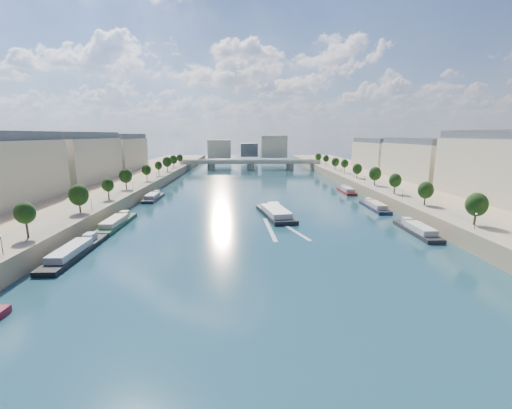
{
  "coord_description": "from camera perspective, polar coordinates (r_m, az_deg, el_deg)",
  "views": [
    {
      "loc": [
        -4.73,
        -35.55,
        28.41
      ],
      "look_at": [
        -1.05,
        78.1,
        5.0
      ],
      "focal_mm": 24.0,
      "sensor_mm": 36.0,
      "label": 1
    }
  ],
  "objects": [
    {
      "name": "ground",
      "position": [
        138.57,
        0.14,
        -0.2
      ],
      "size": [
        700.0,
        700.0,
        0.0
      ],
      "primitive_type": "plane",
      "color": "#0B2934",
      "rests_on": "ground"
    },
    {
      "name": "pave_right",
      "position": [
        150.76,
        22.35,
        1.84
      ],
      "size": [
        14.0,
        520.0,
        0.1
      ],
      "primitive_type": "cube",
      "color": "gray",
      "rests_on": "quay_right"
    },
    {
      "name": "buildings_left",
      "position": [
        168.4,
        -30.5,
        5.96
      ],
      "size": [
        16.0,
        226.0,
        23.2
      ],
      "color": "beige",
      "rests_on": "ground"
    },
    {
      "name": "bridge",
      "position": [
        279.84,
        -0.89,
        6.85
      ],
      "size": [
        112.0,
        12.0,
        8.15
      ],
      "color": "#C1B79E",
      "rests_on": "ground"
    },
    {
      "name": "quay_left",
      "position": [
        153.52,
        -27.81,
        0.56
      ],
      "size": [
        44.0,
        520.0,
        5.0
      ],
      "primitive_type": "cube",
      "color": "#9E8460",
      "rests_on": "ground"
    },
    {
      "name": "wake",
      "position": [
        105.23,
        4.04,
        -4.05
      ],
      "size": [
        12.17,
        26.03,
        0.04
      ],
      "color": "silver",
      "rests_on": "ground"
    },
    {
      "name": "trees_left",
      "position": [
        147.54,
        -21.81,
        3.82
      ],
      "size": [
        4.8,
        268.8,
        8.26
      ],
      "color": "#382B1E",
      "rests_on": "ground"
    },
    {
      "name": "moored_barges_left",
      "position": [
        91.55,
        -28.44,
        -7.35
      ],
      "size": [
        5.0,
        159.87,
        3.6
      ],
      "color": "#1D2640",
      "rests_on": "ground"
    },
    {
      "name": "lamps_left",
      "position": [
        135.9,
        -22.43,
        2.02
      ],
      "size": [
        0.36,
        200.36,
        4.28
      ],
      "color": "black",
      "rests_on": "ground"
    },
    {
      "name": "buildings_right",
      "position": [
        173.1,
        29.56,
        6.17
      ],
      "size": [
        16.0,
        226.0,
        23.2
      ],
      "color": "beige",
      "rests_on": "ground"
    },
    {
      "name": "moored_barges_right",
      "position": [
        113.42,
        24.55,
        -3.51
      ],
      "size": [
        5.0,
        161.3,
        3.6
      ],
      "color": "black",
      "rests_on": "ground"
    },
    {
      "name": "lamps_right",
      "position": [
        153.15,
        20.14,
        3.18
      ],
      "size": [
        0.36,
        200.36,
        4.28
      ],
      "color": "black",
      "rests_on": "ground"
    },
    {
      "name": "tour_barge",
      "position": [
        120.98,
        3.25,
        -1.45
      ],
      "size": [
        12.86,
        28.98,
        3.8
      ],
      "rotation": [
        0.0,
        0.0,
        0.18
      ],
      "color": "black",
      "rests_on": "ground"
    },
    {
      "name": "quay_right",
      "position": [
        157.9,
        27.25,
        0.89
      ],
      "size": [
        44.0,
        520.0,
        5.0
      ],
      "primitive_type": "cube",
      "color": "#9E8460",
      "rests_on": "ground"
    },
    {
      "name": "pave_left",
      "position": [
        147.14,
        -22.65,
        1.6
      ],
      "size": [
        14.0,
        520.0,
        0.1
      ],
      "primitive_type": "cube",
      "color": "gray",
      "rests_on": "quay_left"
    },
    {
      "name": "skyline",
      "position": [
        355.42,
        -0.58,
        9.41
      ],
      "size": [
        79.0,
        42.0,
        22.0
      ],
      "color": "beige",
      "rests_on": "ground"
    },
    {
      "name": "trees_right",
      "position": [
        158.34,
        20.38,
        4.4
      ],
      "size": [
        4.8,
        268.8,
        8.26
      ],
      "color": "#382B1E",
      "rests_on": "ground"
    }
  ]
}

